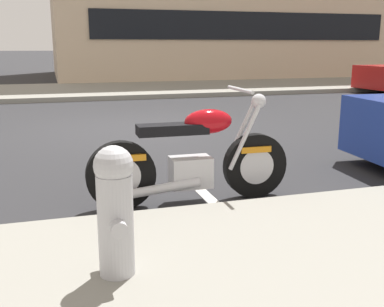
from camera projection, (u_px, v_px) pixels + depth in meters
The scene contains 4 objects.
ground_plane at pixel (136, 129), 8.78m from camera, with size 260.00×260.00×0.00m, color #28282B.
parking_stall_stripe at pixel (204, 193), 4.95m from camera, with size 0.12×2.20×0.01m, color silver.
parked_motorcycle at pixel (193, 160), 4.58m from camera, with size 2.03×0.62×1.13m.
fire_hydrant at pixel (115, 208), 2.83m from camera, with size 0.24×0.36×0.82m.
Camera 1 is at (-1.49, -8.59, 1.54)m, focal length 43.68 mm.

